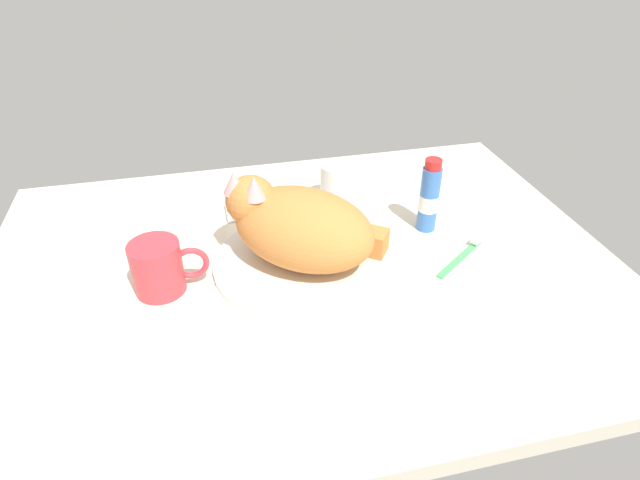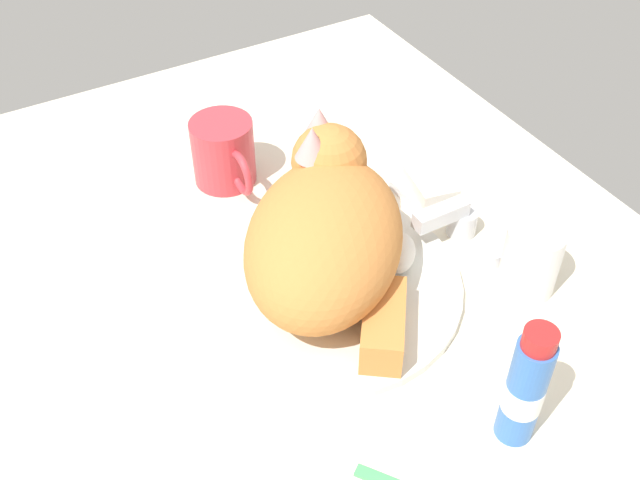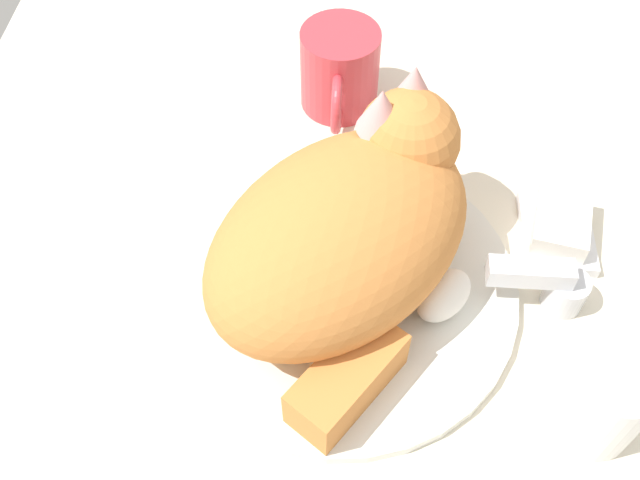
% 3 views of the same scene
% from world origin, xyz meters
% --- Properties ---
extents(ground_plane, '(1.10, 0.83, 0.03)m').
position_xyz_m(ground_plane, '(0.00, 0.00, -0.01)').
color(ground_plane, silver).
extents(sink_basin, '(0.31, 0.31, 0.01)m').
position_xyz_m(sink_basin, '(0.00, 0.00, 0.01)').
color(sink_basin, silver).
rests_on(sink_basin, ground_plane).
extents(faucet, '(0.15, 0.09, 0.05)m').
position_xyz_m(faucet, '(0.00, 0.19, 0.02)').
color(faucet, silver).
rests_on(faucet, ground_plane).
extents(cat, '(0.30, 0.29, 0.16)m').
position_xyz_m(cat, '(-0.01, 0.01, 0.08)').
color(cat, '#D17F3D').
rests_on(cat, sink_basin).
extents(coffee_mug, '(0.12, 0.08, 0.09)m').
position_xyz_m(coffee_mug, '(-0.24, -0.01, 0.04)').
color(coffee_mug, '#C63842').
rests_on(coffee_mug, ground_plane).
extents(rinse_cup, '(0.06, 0.06, 0.08)m').
position_xyz_m(rinse_cup, '(0.11, 0.20, 0.04)').
color(rinse_cup, white).
rests_on(rinse_cup, ground_plane).
extents(soap_dish, '(0.09, 0.06, 0.01)m').
position_xyz_m(soap_dish, '(-0.07, 0.20, 0.01)').
color(soap_dish, white).
rests_on(soap_dish, ground_plane).
extents(soap_bar, '(0.08, 0.06, 0.02)m').
position_xyz_m(soap_bar, '(-0.07, 0.20, 0.02)').
color(soap_bar, white).
rests_on(soap_bar, soap_dish).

